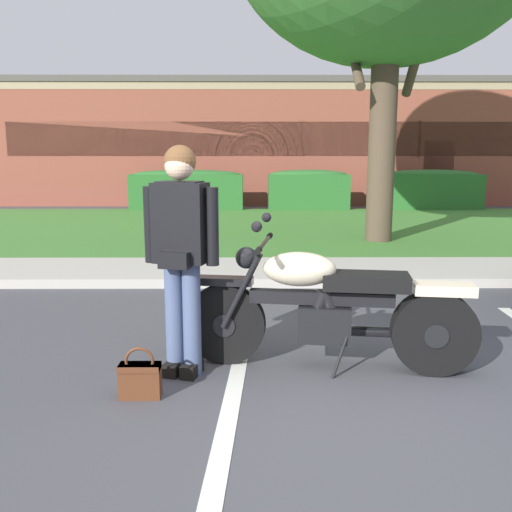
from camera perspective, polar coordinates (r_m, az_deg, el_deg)
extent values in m
plane|color=#424247|center=(3.76, 13.49, -15.46)|extent=(140.00, 140.00, 0.00)
cube|color=#ADA89E|center=(6.93, 6.82, -2.72)|extent=(60.00, 0.20, 0.12)
cube|color=#ADA89E|center=(7.76, 6.04, -1.44)|extent=(60.00, 1.50, 0.08)
cube|color=#3D752D|center=(12.53, 3.58, 3.06)|extent=(60.00, 8.22, 0.06)
cube|color=silver|center=(3.84, -2.48, -14.54)|extent=(0.36, 4.40, 0.01)
cylinder|color=black|center=(4.33, -3.26, -7.13)|extent=(0.65, 0.19, 0.64)
cylinder|color=black|center=(4.33, -3.26, -7.13)|extent=(0.19, 0.14, 0.18)
cylinder|color=black|center=(4.33, 18.21, -7.64)|extent=(0.66, 0.27, 0.64)
cylinder|color=black|center=(4.33, 18.21, -7.64)|extent=(0.21, 0.22, 0.18)
cube|color=black|center=(4.24, -3.31, -2.61)|extent=(0.46, 0.20, 0.06)
cube|color=beige|center=(4.25, 19.13, -3.27)|extent=(0.46, 0.26, 0.08)
cylinder|color=black|center=(4.15, -1.66, -3.88)|extent=(0.31, 0.09, 0.58)
cylinder|color=black|center=(4.31, -1.32, -3.36)|extent=(0.31, 0.09, 0.58)
sphere|color=black|center=(4.17, -1.02, -0.18)|extent=(0.17, 0.17, 0.17)
cylinder|color=black|center=(4.13, 0.90, 1.41)|extent=(0.13, 0.72, 0.03)
cylinder|color=black|center=(3.78, 0.25, 0.57)|extent=(0.06, 0.11, 0.04)
cylinder|color=black|center=(4.48, 1.44, 2.12)|extent=(0.06, 0.11, 0.04)
sphere|color=black|center=(3.82, 0.07, 3.09)|extent=(0.08, 0.08, 0.08)
sphere|color=black|center=(4.41, 1.11, 4.07)|extent=(0.08, 0.08, 0.08)
cube|color=black|center=(4.19, 6.86, -4.37)|extent=(1.10, 0.25, 0.10)
ellipsoid|color=beige|center=(4.14, 4.58, -1.37)|extent=(0.60, 0.40, 0.26)
cube|color=black|center=(4.16, 11.45, -2.61)|extent=(0.67, 0.37, 0.12)
cube|color=black|center=(4.24, 7.21, -7.00)|extent=(0.43, 0.29, 0.28)
cylinder|color=black|center=(4.20, 6.79, -4.90)|extent=(0.19, 0.14, 0.21)
cylinder|color=black|center=(4.20, 7.73, -4.92)|extent=(0.19, 0.14, 0.21)
cylinder|color=black|center=(4.42, 12.05, -7.79)|extent=(0.61, 0.16, 0.08)
cylinder|color=black|center=(4.44, 14.64, -7.82)|extent=(0.61, 0.16, 0.08)
cylinder|color=black|center=(4.16, 8.80, -10.45)|extent=(0.14, 0.11, 0.30)
cube|color=black|center=(4.20, -6.73, -11.65)|extent=(0.17, 0.26, 0.10)
cube|color=black|center=(4.25, -8.53, -11.43)|extent=(0.17, 0.26, 0.10)
cylinder|color=#47567A|center=(4.09, -6.74, -6.62)|extent=(0.14, 0.14, 0.86)
cylinder|color=#47567A|center=(4.14, -8.56, -6.44)|extent=(0.14, 0.14, 0.86)
cube|color=black|center=(3.97, -7.91, 3.47)|extent=(0.42, 0.31, 0.58)
cube|color=black|center=(3.95, -8.00, 7.36)|extent=(0.34, 0.27, 0.06)
sphere|color=beige|center=(3.94, -8.06, 9.39)|extent=(0.21, 0.21, 0.21)
sphere|color=brown|center=(3.96, -7.98, 9.83)|extent=(0.23, 0.23, 0.23)
cube|color=black|center=(3.89, -8.55, -0.42)|extent=(0.24, 0.15, 0.12)
cylinder|color=black|center=(3.89, -4.62, 3.09)|extent=(0.09, 0.09, 0.56)
cylinder|color=black|center=(4.07, -11.03, 3.26)|extent=(0.09, 0.09, 0.56)
cube|color=#562D19|center=(3.87, -12.06, -12.68)|extent=(0.28, 0.12, 0.24)
cube|color=#562D19|center=(3.83, -12.14, -11.33)|extent=(0.28, 0.13, 0.04)
torus|color=#562D19|center=(3.82, -12.14, -10.75)|extent=(0.20, 0.02, 0.20)
cylinder|color=#4C3D2D|center=(10.44, 13.06, 10.81)|extent=(0.49, 0.49, 3.50)
cylinder|color=#4C3D2D|center=(10.72, 16.45, 19.22)|extent=(0.17, 1.22, 1.22)
cylinder|color=#4C3D2D|center=(10.46, 10.42, 19.14)|extent=(0.17, 1.17, 1.03)
cube|color=#286028|center=(16.74, -7.25, 6.63)|extent=(3.40, 0.90, 1.10)
ellipsoid|color=#286028|center=(16.72, -7.29, 8.51)|extent=(3.23, 0.84, 0.28)
cube|color=#286028|center=(16.71, 5.51, 6.66)|extent=(2.43, 0.90, 1.10)
ellipsoid|color=#286028|center=(16.69, 5.54, 8.54)|extent=(2.31, 0.84, 0.28)
cube|color=#286028|center=(17.48, 17.71, 6.38)|extent=(3.09, 0.90, 1.10)
ellipsoid|color=#286028|center=(17.46, 17.81, 8.18)|extent=(2.93, 0.84, 0.28)
cube|color=brown|center=(23.44, 3.63, 11.26)|extent=(22.56, 10.72, 3.98)
cube|color=#998466|center=(18.27, 4.91, 17.39)|extent=(22.56, 0.10, 0.24)
cube|color=#4C4742|center=(23.56, 3.69, 16.36)|extent=(22.78, 10.82, 0.20)
cube|color=#1E282D|center=(18.13, 4.83, 12.14)|extent=(19.17, 0.06, 1.10)
cube|color=brown|center=(19.04, -19.34, 11.52)|extent=(0.08, 0.04, 1.20)
cube|color=brown|center=(18.18, -7.57, 12.08)|extent=(0.08, 0.04, 1.20)
cube|color=brown|center=(18.12, 4.83, 12.14)|extent=(0.08, 0.04, 1.20)
cube|color=brown|center=(18.85, 16.77, 11.68)|extent=(0.08, 0.04, 1.20)
cube|color=#473323|center=(19.08, 18.53, 8.13)|extent=(1.00, 0.08, 2.10)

